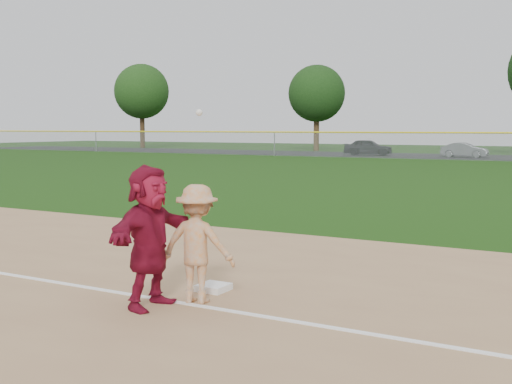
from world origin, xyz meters
The scene contains 9 objects.
ground centered at (0.00, 0.00, 0.00)m, with size 160.00×160.00×0.00m, color #173C0B.
foul_line centered at (0.00, -0.80, 0.03)m, with size 60.00×0.10×0.01m, color white.
first_base centered at (0.16, -0.03, 0.07)m, with size 0.41×0.41×0.09m, color white.
base_runner centered at (-0.09, -1.13, 0.95)m, with size 1.72×0.55×1.86m, color maroon.
car_left centered at (-13.49, 44.80, 0.70)m, with size 1.64×4.07×1.39m, color black.
car_mid centered at (-5.50, 44.77, 0.60)m, with size 1.24×3.56×1.17m, color slate.
first_base_play centered at (0.32, -0.64, 0.81)m, with size 1.12×0.79×2.58m.
tree_0 centered at (-44.00, 52.00, 6.59)m, with size 6.40×6.40×9.81m.
tree_1 centered at (-22.00, 53.00, 5.83)m, with size 5.80×5.80×8.75m.
Camera 1 is at (5.13, -7.56, 2.34)m, focal length 45.00 mm.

